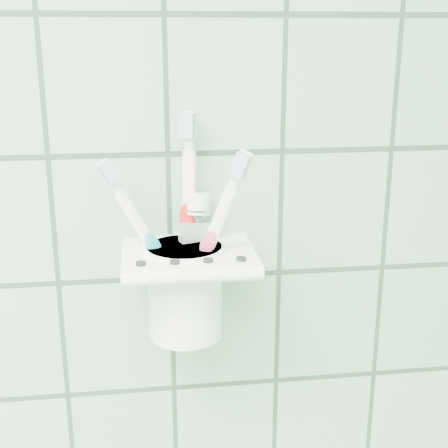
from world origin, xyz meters
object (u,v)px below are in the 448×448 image
Objects in this scene: toothbrush_pink at (198,233)px; cup at (185,287)px; toothbrush_orange at (174,230)px; toothpaste_tube at (193,253)px; holder_bracket at (189,258)px; toothbrush_blue at (186,220)px.

cup is at bearing 166.85° from toothbrush_pink.
toothbrush_orange is 1.41× the size of toothpaste_tube.
toothbrush_pink is at bearing 40.93° from holder_bracket.
toothbrush_blue is (0.00, 0.02, 0.07)m from cup.
toothbrush_orange is (-0.02, 0.00, 0.00)m from toothbrush_pink.
holder_bracket is at bearing -140.38° from toothpaste_tube.
toothbrush_orange is (-0.01, -0.01, -0.01)m from toothbrush_blue.
toothbrush_blue reaches higher than cup.
holder_bracket is at bearing -16.84° from toothbrush_orange.
toothbrush_orange is at bearing 147.48° from toothpaste_tube.
toothbrush_pink is (0.01, 0.00, 0.06)m from cup.
holder_bracket is 0.65× the size of toothbrush_orange.
toothbrush_pink is at bearing 17.47° from toothbrush_orange.
toothbrush_orange reaches higher than holder_bracket.
holder_bracket is 0.92× the size of toothpaste_tube.
toothpaste_tube is (0.02, -0.01, -0.02)m from toothbrush_orange.
toothbrush_blue is at bearing 91.99° from holder_bracket.
toothbrush_pink is 1.35× the size of toothpaste_tube.
toothbrush_pink is (0.01, 0.01, 0.02)m from holder_bracket.
toothbrush_orange is at bearing 135.62° from cup.
toothpaste_tube is at bearing -42.23° from toothbrush_blue.
toothpaste_tube is (0.01, 0.01, 0.00)m from holder_bracket.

